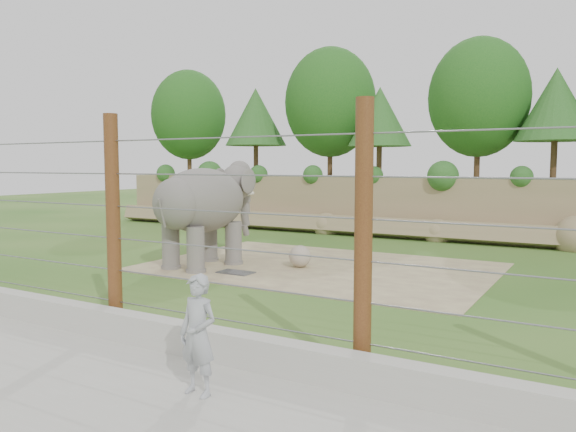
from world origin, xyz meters
The scene contains 9 objects.
ground centered at (0.00, 0.00, 0.00)m, with size 90.00×90.00×0.00m, color #2B5D1A.
back_embankment centered at (0.59, 12.68, 3.97)m, with size 30.00×5.52×8.77m.
dirt_patch centered at (0.50, 3.00, 0.01)m, with size 10.00×7.00×0.02m, color #8B745A.
drain_grate centered at (-1.09, 0.92, 0.04)m, with size 1.00×0.60×0.03m, color #262628.
elephant centered at (-2.56, 1.31, 1.55)m, with size 1.65×3.84×3.11m, color #69645E, non-canonical shape.
stone_ball centered at (0.06, 2.61, 0.35)m, with size 0.66×0.66×0.66m, color gray.
retaining_wall centered at (0.00, -5.00, 0.25)m, with size 26.00×0.35×0.50m, color #AFADA2.
barrier_fence centered at (0.00, -4.50, 2.00)m, with size 20.26×0.26×4.00m.
zookeeper centered at (3.37, -6.19, 0.82)m, with size 0.59×0.39×1.62m, color #AFB4B9.
Camera 1 is at (8.03, -11.86, 3.06)m, focal length 35.00 mm.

